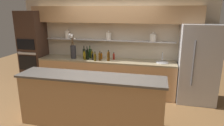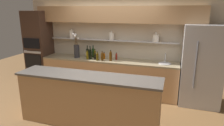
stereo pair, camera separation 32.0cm
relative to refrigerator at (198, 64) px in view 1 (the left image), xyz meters
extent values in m
plane|color=brown|center=(-2.16, -1.20, -0.95)|extent=(12.00, 12.00, 0.00)
cube|color=beige|center=(-2.16, 0.40, 0.35)|extent=(5.20, 0.10, 2.60)
cube|color=#B7B7BC|center=(-2.29, 0.26, 0.46)|extent=(3.55, 0.18, 0.02)
cylinder|color=silver|center=(-3.47, 0.25, 0.58)|extent=(0.13, 0.13, 0.21)
sphere|color=silver|center=(-3.47, 0.25, 0.70)|extent=(0.05, 0.05, 0.05)
cylinder|color=silver|center=(-2.26, 0.25, 0.57)|extent=(0.14, 0.14, 0.19)
sphere|color=silver|center=(-2.26, 0.25, 0.69)|extent=(0.05, 0.05, 0.05)
cylinder|color=silver|center=(-1.09, 0.25, 0.57)|extent=(0.16, 0.16, 0.19)
sphere|color=silver|center=(-1.09, 0.25, 0.69)|extent=(0.06, 0.06, 0.06)
cube|color=tan|center=(-2.16, 0.18, 1.14)|extent=(4.42, 0.34, 0.42)
cube|color=tan|center=(-2.29, 0.04, -0.51)|extent=(3.65, 0.62, 0.88)
cube|color=gray|center=(-2.29, 0.04, -0.05)|extent=(3.65, 0.62, 0.04)
cube|color=tan|center=(-2.16, -1.62, -0.46)|extent=(2.74, 0.55, 0.98)
cube|color=#56514C|center=(-2.16, -1.62, 0.05)|extent=(2.80, 0.61, 0.04)
cube|color=#B7B7BC|center=(0.00, 0.00, 0.00)|extent=(0.89, 0.70, 1.89)
cylinder|color=#4C4C51|center=(-0.16, -0.37, 0.09)|extent=(0.02, 0.02, 1.04)
cube|color=#3D281E|center=(-4.44, 0.04, 0.14)|extent=(0.62, 0.62, 2.18)
cube|color=black|center=(-4.44, -0.28, -0.17)|extent=(0.52, 0.02, 0.40)
cube|color=black|center=(-4.44, -0.28, 0.35)|extent=(0.52, 0.02, 0.28)
cube|color=#B7B7BC|center=(-4.44, -0.28, 0.10)|extent=(0.55, 0.02, 0.06)
cylinder|color=#2D2D33|center=(-3.19, 0.00, 0.15)|extent=(0.15, 0.15, 0.35)
cylinder|color=#4C3319|center=(-3.21, 0.02, 0.47)|extent=(0.06, 0.03, 0.28)
sphere|color=silver|center=(-3.23, 0.06, 0.61)|extent=(0.05, 0.05, 0.05)
cylinder|color=#4C3319|center=(-3.19, -0.04, 0.46)|extent=(0.07, 0.02, 0.26)
sphere|color=silver|center=(-3.18, -0.08, 0.59)|extent=(0.05, 0.05, 0.05)
cylinder|color=#4C3319|center=(-3.21, 0.01, 0.47)|extent=(0.06, 0.07, 0.28)
sphere|color=silver|center=(-3.24, 0.03, 0.61)|extent=(0.05, 0.05, 0.05)
cylinder|color=#4C3319|center=(-3.23, -0.01, 0.47)|extent=(0.01, 0.08, 0.28)
sphere|color=silver|center=(-3.27, -0.01, 0.61)|extent=(0.06, 0.06, 0.06)
cylinder|color=#4C3319|center=(-3.17, 0.00, 0.42)|extent=(0.01, 0.05, 0.18)
sphere|color=silver|center=(-3.13, -0.01, 0.51)|extent=(0.05, 0.05, 0.05)
cylinder|color=#4C3319|center=(-3.20, -0.02, 0.44)|extent=(0.02, 0.01, 0.23)
sphere|color=silver|center=(-3.21, -0.06, 0.55)|extent=(0.04, 0.04, 0.04)
cylinder|color=#B7B7BC|center=(-0.83, 0.04, -0.02)|extent=(0.30, 0.30, 0.02)
cylinder|color=#B7B7BC|center=(-0.83, 0.15, 0.10)|extent=(0.02, 0.02, 0.22)
cylinder|color=#B7B7BC|center=(-0.83, 0.09, 0.21)|extent=(0.02, 0.12, 0.02)
cylinder|color=maroon|center=(-2.09, 0.11, 0.04)|extent=(0.05, 0.05, 0.14)
cylinder|color=maroon|center=(-2.09, 0.11, 0.13)|extent=(0.03, 0.03, 0.04)
cylinder|color=black|center=(-2.09, 0.11, 0.15)|extent=(0.03, 0.03, 0.01)
cylinder|color=#9E4C0A|center=(-2.42, 0.07, 0.04)|extent=(0.06, 0.06, 0.14)
cylinder|color=#9E4C0A|center=(-2.42, 0.07, 0.13)|extent=(0.03, 0.03, 0.04)
cylinder|color=black|center=(-2.42, 0.07, 0.15)|extent=(0.03, 0.03, 0.01)
cylinder|color=black|center=(-2.93, 0.13, 0.09)|extent=(0.07, 0.07, 0.24)
cylinder|color=black|center=(-2.93, 0.13, 0.25)|extent=(0.02, 0.02, 0.08)
cylinder|color=black|center=(-2.93, 0.13, 0.30)|extent=(0.03, 0.03, 0.01)
cylinder|color=brown|center=(-2.69, 0.09, 0.07)|extent=(0.06, 0.06, 0.19)
cylinder|color=brown|center=(-2.69, 0.09, 0.18)|extent=(0.03, 0.03, 0.05)
cylinder|color=black|center=(-2.69, 0.09, 0.22)|extent=(0.03, 0.03, 0.01)
cylinder|color=black|center=(-2.77, -0.05, 0.08)|extent=(0.07, 0.07, 0.21)
cylinder|color=black|center=(-2.77, -0.05, 0.22)|extent=(0.02, 0.02, 0.08)
cylinder|color=black|center=(-2.77, -0.05, 0.27)|extent=(0.03, 0.03, 0.01)
cylinder|color=black|center=(-2.63, -0.06, 0.04)|extent=(0.05, 0.05, 0.13)
cylinder|color=black|center=(-2.63, -0.06, 0.12)|extent=(0.03, 0.03, 0.04)
cylinder|color=black|center=(-2.63, -0.06, 0.14)|extent=(0.03, 0.03, 0.01)
cylinder|color=#4C2D0C|center=(-2.19, -0.08, 0.09)|extent=(0.07, 0.07, 0.23)
cylinder|color=#4C2D0C|center=(-2.19, -0.08, 0.22)|extent=(0.03, 0.03, 0.04)
cylinder|color=black|center=(-2.19, -0.08, 0.25)|extent=(0.03, 0.03, 0.01)
cylinder|color=#4C2D0C|center=(-2.42, -0.08, 0.07)|extent=(0.07, 0.07, 0.19)
cylinder|color=#4C2D0C|center=(-2.42, -0.08, 0.18)|extent=(0.03, 0.03, 0.04)
cylinder|color=black|center=(-2.42, -0.08, 0.21)|extent=(0.03, 0.03, 0.01)
cylinder|color=#47380A|center=(-2.53, -0.15, 0.06)|extent=(0.06, 0.06, 0.18)
cylinder|color=#47380A|center=(-2.53, -0.15, 0.18)|extent=(0.03, 0.03, 0.05)
cylinder|color=black|center=(-2.53, -0.15, 0.21)|extent=(0.03, 0.03, 0.01)
cylinder|color=brown|center=(-2.84, -0.09, 0.07)|extent=(0.06, 0.06, 0.19)
cylinder|color=brown|center=(-2.84, -0.09, 0.19)|extent=(0.03, 0.03, 0.05)
cylinder|color=black|center=(-2.84, -0.09, 0.22)|extent=(0.03, 0.03, 0.01)
cylinder|color=black|center=(-2.81, 0.02, 0.10)|extent=(0.07, 0.07, 0.24)
cylinder|color=black|center=(-2.81, 0.02, 0.26)|extent=(0.02, 0.02, 0.08)
cylinder|color=black|center=(-2.81, 0.02, 0.30)|extent=(0.03, 0.03, 0.01)
cylinder|color=#193814|center=(-2.78, 0.17, 0.09)|extent=(0.07, 0.07, 0.24)
cylinder|color=#193814|center=(-2.78, 0.17, 0.25)|extent=(0.02, 0.02, 0.08)
cylinder|color=black|center=(-2.78, 0.17, 0.30)|extent=(0.03, 0.03, 0.01)
camera|label=1|loc=(-0.97, -4.96, 1.26)|focal=32.00mm
camera|label=2|loc=(-0.66, -4.87, 1.26)|focal=32.00mm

